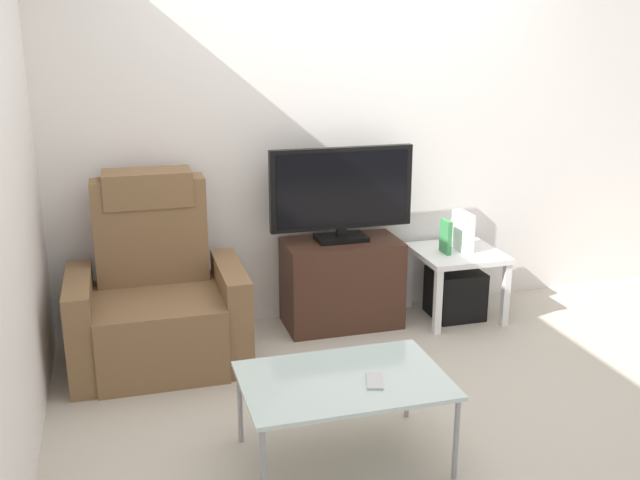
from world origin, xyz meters
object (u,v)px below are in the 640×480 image
recliner_armchair (157,299)px  coffee_table (344,384)px  side_table (457,261)px  game_console (463,231)px  cell_phone (375,381)px  book_upright (446,237)px  television (342,192)px  tv_stand (342,283)px  subwoofer_box (455,293)px

recliner_armchair → coffee_table: 1.47m
side_table → game_console: (0.04, 0.01, 0.20)m
game_console → cell_phone: bearing=-127.7°
book_upright → coffee_table: (-1.13, -1.38, -0.19)m
television → tv_stand: bearing=-90.0°
recliner_armchair → subwoofer_box: size_ratio=3.36×
book_upright → game_console: size_ratio=0.87×
coffee_table → cell_phone: cell_phone is taller
side_table → book_upright: size_ratio=2.44×
subwoofer_box → cell_phone: cell_phone is taller
recliner_armchair → book_upright: (1.85, 0.10, 0.20)m
recliner_armchair → game_console: (1.99, 0.13, 0.21)m
recliner_armchair → side_table: bearing=0.4°
coffee_table → cell_phone: (0.12, -0.07, 0.03)m
television → game_console: size_ratio=3.61×
cell_phone → game_console: bearing=69.2°
television → recliner_armchair: 1.30m
side_table → subwoofer_box: (0.00, 0.00, -0.23)m
recliner_armchair → coffee_table: (0.72, -1.28, 0.01)m
television → side_table: television is taller
side_table → coffee_table: side_table is taller
television → cell_phone: television is taller
book_upright → coffee_table: 1.79m
recliner_armchair → cell_phone: 1.59m
book_upright → game_console: (0.14, 0.03, 0.02)m
recliner_armchair → subwoofer_box: (1.95, 0.12, -0.21)m
side_table → book_upright: 0.21m
tv_stand → television: (-0.00, 0.02, 0.60)m
game_console → side_table: bearing=-164.1°
subwoofer_box → game_console: 0.43m
tv_stand → coffee_table: 1.55m
recliner_armchair → game_console: bearing=0.6°
tv_stand → book_upright: book_upright is taller
side_table → coffee_table: size_ratio=0.60×
subwoofer_box → coffee_table: (-1.23, -1.40, 0.22)m
tv_stand → recliner_armchair: recliner_armchair is taller
game_console → coffee_table: (-1.26, -1.41, -0.21)m
recliner_armchair → television: bearing=7.2°
coffee_table → game_console: bearing=48.2°
side_table → subwoofer_box: 0.23m
side_table → game_console: bearing=15.9°
tv_stand → coffee_table: (-0.46, -1.48, 0.09)m
side_table → cell_phone: (-1.11, -1.47, 0.02)m
book_upright → coffee_table: size_ratio=0.25×
television → cell_phone: size_ratio=6.12×
side_table → game_console: size_ratio=2.12×
recliner_armchair → book_upright: recliner_armchair is taller
television → cell_phone: 1.67m
television → book_upright: size_ratio=4.15×
book_upright → subwoofer_box: bearing=11.3°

